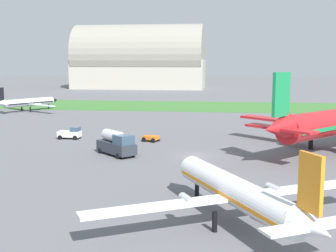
# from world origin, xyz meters

# --- Properties ---
(ground_plane) EXTENTS (600.00, 600.00, 0.00)m
(ground_plane) POSITION_xyz_m (0.00, 0.00, 0.00)
(ground_plane) COLOR slate
(grass_taxiway_strip) EXTENTS (360.00, 28.00, 0.08)m
(grass_taxiway_strip) POSITION_xyz_m (0.00, 65.57, 0.04)
(grass_taxiway_strip) COLOR #3D7533
(grass_taxiway_strip) RESTS_ON ground_plane
(airplane_taxiing_turboprop) EXTENTS (18.47, 16.13, 6.29)m
(airplane_taxiing_turboprop) POSITION_xyz_m (-45.32, 47.49, 2.30)
(airplane_taxiing_turboprop) COLOR silver
(airplane_taxiing_turboprop) RESTS_ON ground_plane
(airplane_foreground_turboprop) EXTENTS (21.85, 19.04, 7.24)m
(airplane_foreground_turboprop) POSITION_xyz_m (4.86, -24.67, 2.65)
(airplane_foreground_turboprop) COLOR white
(airplane_foreground_turboprop) RESTS_ON ground_plane
(airplane_midfield_jet) EXTENTS (25.10, 25.87, 11.21)m
(airplane_midfield_jet) POSITION_xyz_m (18.81, 5.56, 4.04)
(airplane_midfield_jet) COLOR red
(airplane_midfield_jet) RESTS_ON ground_plane
(fuel_truck_near_gate) EXTENTS (6.35, 6.24, 3.29)m
(fuel_truck_near_gate) POSITION_xyz_m (-10.51, -0.77, 1.58)
(fuel_truck_near_gate) COLOR #2D333D
(fuel_truck_near_gate) RESTS_ON ground_plane
(pushback_tug_midfield) EXTENTS (3.64, 2.13, 1.95)m
(pushback_tug_midfield) POSITION_xyz_m (-21.00, 10.57, 0.91)
(pushback_tug_midfield) COLOR white
(pushback_tug_midfield) RESTS_ON ground_plane
(baggage_cart_by_runway) EXTENTS (2.85, 2.50, 0.90)m
(baggage_cart_by_runway) POSITION_xyz_m (-7.66, 9.89, 0.57)
(baggage_cart_by_runway) COLOR orange
(baggage_cart_by_runway) RESTS_ON ground_plane
(hangar_distant) EXTENTS (59.31, 27.18, 29.00)m
(hangar_distant) POSITION_xyz_m (-36.05, 145.50, 12.67)
(hangar_distant) COLOR #B2AD9E
(hangar_distant) RESTS_ON ground_plane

